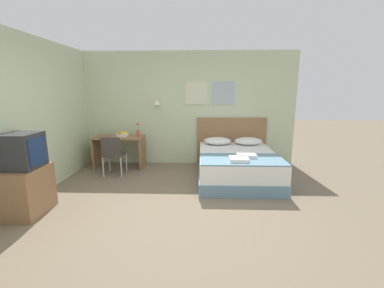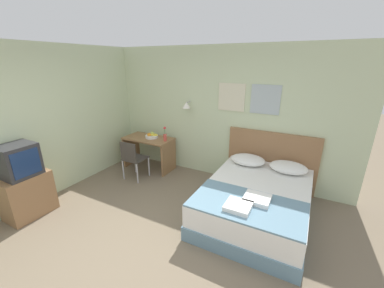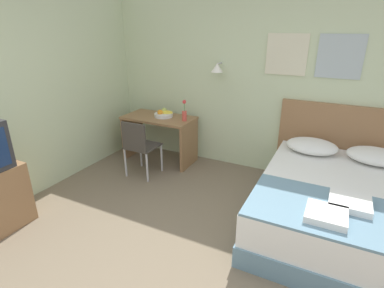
{
  "view_description": "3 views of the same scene",
  "coord_description": "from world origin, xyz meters",
  "px_view_note": "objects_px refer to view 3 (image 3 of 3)",
  "views": [
    {
      "loc": [
        0.46,
        -3.54,
        1.77
      ],
      "look_at": [
        0.3,
        1.11,
        0.79
      ],
      "focal_mm": 24.0,
      "sensor_mm": 36.0,
      "label": 1
    },
    {
      "loc": [
        1.8,
        -1.8,
        2.35
      ],
      "look_at": [
        -0.0,
        1.6,
        0.99
      ],
      "focal_mm": 22.0,
      "sensor_mm": 36.0,
      "label": 2
    },
    {
      "loc": [
        1.06,
        -1.6,
        2.05
      ],
      "look_at": [
        -0.44,
        1.39,
        0.72
      ],
      "focal_mm": 28.0,
      "sensor_mm": 36.0,
      "label": 3
    }
  ],
  "objects_px": {
    "folded_towel_mid_bed": "(326,215)",
    "desk_chair": "(139,144)",
    "bed": "(334,206)",
    "pillow_right": "(375,156)",
    "fruit_bowl": "(164,114)",
    "pillow_left": "(312,146)",
    "throw_blanket": "(336,212)",
    "desk": "(159,130)",
    "folded_towel_near_foot": "(350,203)",
    "flower_vase": "(184,113)",
    "headboard": "(342,147)"
  },
  "relations": [
    {
      "from": "folded_towel_mid_bed",
      "to": "desk_chair",
      "type": "xyz_separation_m",
      "value": [
        -2.48,
        0.81,
        -0.11
      ]
    },
    {
      "from": "bed",
      "to": "desk_chair",
      "type": "distance_m",
      "value": 2.56
    },
    {
      "from": "pillow_right",
      "to": "desk_chair",
      "type": "relative_size",
      "value": 0.74
    },
    {
      "from": "fruit_bowl",
      "to": "pillow_left",
      "type": "bearing_deg",
      "value": -0.17
    },
    {
      "from": "pillow_left",
      "to": "throw_blanket",
      "type": "bearing_deg",
      "value": -75.23
    },
    {
      "from": "desk",
      "to": "pillow_left",
      "type": "bearing_deg",
      "value": 0.98
    },
    {
      "from": "pillow_right",
      "to": "desk_chair",
      "type": "height_order",
      "value": "desk_chair"
    },
    {
      "from": "folded_towel_mid_bed",
      "to": "desk_chair",
      "type": "distance_m",
      "value": 2.61
    },
    {
      "from": "folded_towel_near_foot",
      "to": "fruit_bowl",
      "type": "xyz_separation_m",
      "value": [
        -2.64,
        1.19,
        0.17
      ]
    },
    {
      "from": "fruit_bowl",
      "to": "folded_towel_mid_bed",
      "type": "bearing_deg",
      "value": -30.9
    },
    {
      "from": "throw_blanket",
      "to": "folded_towel_near_foot",
      "type": "height_order",
      "value": "folded_towel_near_foot"
    },
    {
      "from": "pillow_right",
      "to": "desk_chair",
      "type": "xyz_separation_m",
      "value": [
        -2.9,
        -0.66,
        -0.13
      ]
    },
    {
      "from": "pillow_left",
      "to": "desk",
      "type": "relative_size",
      "value": 0.56
    },
    {
      "from": "pillow_left",
      "to": "pillow_right",
      "type": "distance_m",
      "value": 0.7
    },
    {
      "from": "pillow_left",
      "to": "desk",
      "type": "bearing_deg",
      "value": -179.02
    },
    {
      "from": "folded_towel_mid_bed",
      "to": "flower_vase",
      "type": "distance_m",
      "value": 2.54
    },
    {
      "from": "throw_blanket",
      "to": "pillow_right",
      "type": "bearing_deg",
      "value": 75.23
    },
    {
      "from": "desk",
      "to": "desk_chair",
      "type": "bearing_deg",
      "value": -84.59
    },
    {
      "from": "bed",
      "to": "desk_chair",
      "type": "bearing_deg",
      "value": 178.39
    },
    {
      "from": "throw_blanket",
      "to": "folded_towel_near_foot",
      "type": "distance_m",
      "value": 0.18
    },
    {
      "from": "bed",
      "to": "folded_towel_near_foot",
      "type": "relative_size",
      "value": 5.98
    },
    {
      "from": "bed",
      "to": "fruit_bowl",
      "type": "bearing_deg",
      "value": 163.74
    },
    {
      "from": "throw_blanket",
      "to": "desk",
      "type": "bearing_deg",
      "value": 153.69
    },
    {
      "from": "desk_chair",
      "to": "throw_blanket",
      "type": "bearing_deg",
      "value": -14.61
    },
    {
      "from": "headboard",
      "to": "flower_vase",
      "type": "xyz_separation_m",
      "value": [
        -2.16,
        -0.35,
        0.28
      ]
    },
    {
      "from": "throw_blanket",
      "to": "fruit_bowl",
      "type": "distance_m",
      "value": 2.88
    },
    {
      "from": "throw_blanket",
      "to": "folded_towel_near_foot",
      "type": "relative_size",
      "value": 4.32
    },
    {
      "from": "folded_towel_mid_bed",
      "to": "desk",
      "type": "xyz_separation_m",
      "value": [
        -2.54,
        1.43,
        -0.1
      ]
    },
    {
      "from": "headboard",
      "to": "desk",
      "type": "height_order",
      "value": "headboard"
    },
    {
      "from": "pillow_right",
      "to": "folded_towel_mid_bed",
      "type": "height_order",
      "value": "pillow_right"
    },
    {
      "from": "bed",
      "to": "pillow_right",
      "type": "bearing_deg",
      "value": 64.54
    },
    {
      "from": "desk",
      "to": "pillow_right",
      "type": "bearing_deg",
      "value": 0.75
    },
    {
      "from": "bed",
      "to": "desk",
      "type": "xyz_separation_m",
      "value": [
        -2.61,
        0.7,
        0.23
      ]
    },
    {
      "from": "desk",
      "to": "fruit_bowl",
      "type": "relative_size",
      "value": 3.76
    },
    {
      "from": "headboard",
      "to": "flower_vase",
      "type": "bearing_deg",
      "value": -170.79
    },
    {
      "from": "fruit_bowl",
      "to": "bed",
      "type": "bearing_deg",
      "value": -16.26
    },
    {
      "from": "folded_towel_near_foot",
      "to": "flower_vase",
      "type": "height_order",
      "value": "flower_vase"
    },
    {
      "from": "folded_towel_near_foot",
      "to": "folded_towel_mid_bed",
      "type": "height_order",
      "value": "same"
    },
    {
      "from": "bed",
      "to": "desk_chair",
      "type": "relative_size",
      "value": 2.45
    },
    {
      "from": "throw_blanket",
      "to": "headboard",
      "type": "bearing_deg",
      "value": 90.0
    },
    {
      "from": "desk_chair",
      "to": "fruit_bowl",
      "type": "relative_size",
      "value": 2.85
    },
    {
      "from": "folded_towel_near_foot",
      "to": "folded_towel_mid_bed",
      "type": "distance_m",
      "value": 0.33
    },
    {
      "from": "desk_chair",
      "to": "flower_vase",
      "type": "height_order",
      "value": "flower_vase"
    },
    {
      "from": "throw_blanket",
      "to": "desk",
      "type": "height_order",
      "value": "desk"
    },
    {
      "from": "folded_towel_near_foot",
      "to": "desk",
      "type": "bearing_deg",
      "value": 157.04
    },
    {
      "from": "throw_blanket",
      "to": "flower_vase",
      "type": "xyz_separation_m",
      "value": [
        -2.16,
        1.3,
        0.28
      ]
    },
    {
      "from": "pillow_left",
      "to": "folded_towel_mid_bed",
      "type": "relative_size",
      "value": 1.92
    },
    {
      "from": "pillow_left",
      "to": "pillow_right",
      "type": "relative_size",
      "value": 1.0
    },
    {
      "from": "throw_blanket",
      "to": "desk",
      "type": "relative_size",
      "value": 1.34
    },
    {
      "from": "throw_blanket",
      "to": "desk",
      "type": "xyz_separation_m",
      "value": [
        -2.61,
        1.29,
        -0.06
      ]
    }
  ]
}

